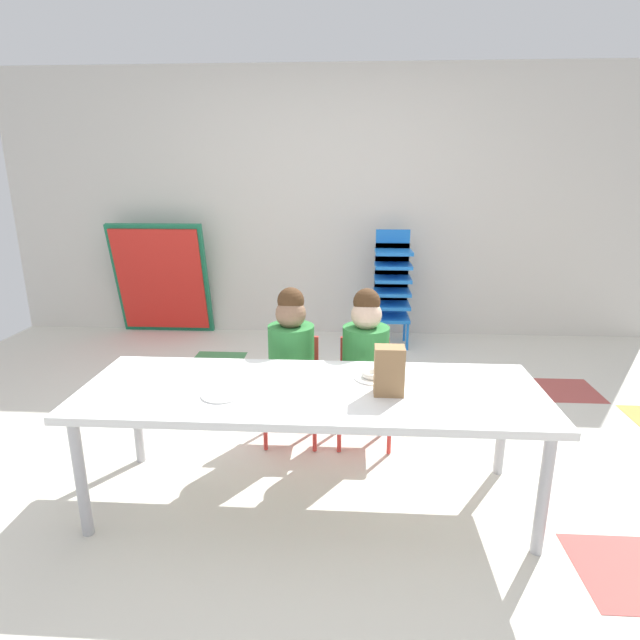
# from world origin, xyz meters

# --- Properties ---
(ground_plane) EXTENTS (6.14, 4.55, 0.02)m
(ground_plane) POSITION_xyz_m (0.01, 0.00, -0.01)
(ground_plane) COLOR silver
(back_wall) EXTENTS (6.14, 0.10, 2.45)m
(back_wall) POSITION_xyz_m (0.00, 2.28, 1.23)
(back_wall) COLOR beige
(back_wall) RESTS_ON ground_plane
(craft_table) EXTENTS (2.09, 0.71, 0.59)m
(craft_table) POSITION_xyz_m (0.04, -0.51, 0.54)
(craft_table) COLOR white
(craft_table) RESTS_ON ground_plane
(seated_child_near_camera) EXTENTS (0.32, 0.31, 0.92)m
(seated_child_near_camera) POSITION_xyz_m (-0.12, 0.08, 0.55)
(seated_child_near_camera) COLOR red
(seated_child_near_camera) RESTS_ON ground_plane
(seated_child_middle_seat) EXTENTS (0.32, 0.32, 0.92)m
(seated_child_middle_seat) POSITION_xyz_m (0.30, 0.08, 0.55)
(seated_child_middle_seat) COLOR red
(seated_child_middle_seat) RESTS_ON ground_plane
(kid_chair_blue_stack) EXTENTS (0.32, 0.30, 1.04)m
(kid_chair_blue_stack) POSITION_xyz_m (0.59, 1.89, 0.58)
(kid_chair_blue_stack) COLOR blue
(kid_chair_blue_stack) RESTS_ON ground_plane
(folded_activity_table) EXTENTS (0.90, 0.29, 1.09)m
(folded_activity_table) POSITION_xyz_m (-1.60, 2.08, 0.54)
(folded_activity_table) COLOR #19724C
(folded_activity_table) RESTS_ON ground_plane
(paper_bag_brown) EXTENTS (0.13, 0.09, 0.22)m
(paper_bag_brown) POSITION_xyz_m (0.39, -0.55, 0.70)
(paper_bag_brown) COLOR #9E754C
(paper_bag_brown) RESTS_ON craft_table
(paper_plate_near_edge) EXTENTS (0.18, 0.18, 0.01)m
(paper_plate_near_edge) POSITION_xyz_m (0.33, -0.38, 0.59)
(paper_plate_near_edge) COLOR white
(paper_plate_near_edge) RESTS_ON craft_table
(paper_plate_center_table) EXTENTS (0.18, 0.18, 0.01)m
(paper_plate_center_table) POSITION_xyz_m (-0.34, -0.61, 0.59)
(paper_plate_center_table) COLOR white
(paper_plate_center_table) RESTS_ON craft_table
(donut_powdered_on_plate) EXTENTS (0.11, 0.11, 0.03)m
(donut_powdered_on_plate) POSITION_xyz_m (0.33, -0.38, 0.61)
(donut_powdered_on_plate) COLOR white
(donut_powdered_on_plate) RESTS_ON craft_table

